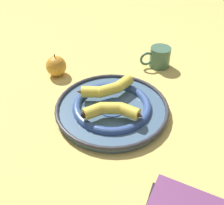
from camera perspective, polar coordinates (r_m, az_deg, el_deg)
name	(u,v)px	position (r m, az deg, el deg)	size (l,w,h in m)	color
ground_plane	(107,112)	(0.87, -1.08, -2.04)	(2.80, 2.80, 0.00)	#E5CC6B
decorative_bowl	(112,108)	(0.86, 0.00, -1.10)	(0.37, 0.37, 0.04)	slate
banana_a	(112,110)	(0.79, 0.09, -1.68)	(0.16, 0.13, 0.04)	yellow
banana_b	(107,89)	(0.88, -1.05, 3.04)	(0.21, 0.09, 0.04)	yellow
coffee_mug	(159,57)	(1.10, 10.24, 9.75)	(0.13, 0.08, 0.08)	#477056
apple	(56,66)	(1.05, -12.07, 7.77)	(0.08, 0.08, 0.09)	gold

